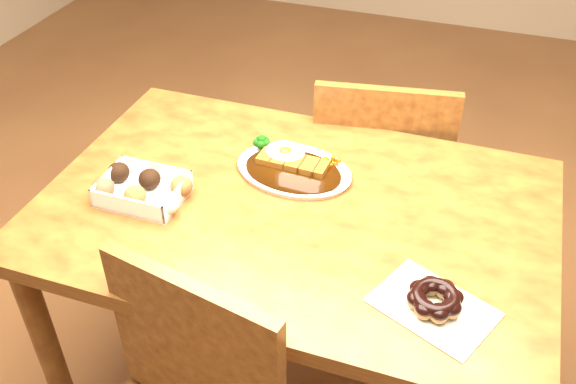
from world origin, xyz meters
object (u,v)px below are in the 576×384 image
(katsu_curry_plate, at_px, (293,166))
(pon_de_ring, at_px, (435,300))
(chair_far, at_px, (379,179))
(donut_box, at_px, (143,188))
(table, at_px, (294,236))

(katsu_curry_plate, distance_m, pon_de_ring, 0.53)
(chair_far, distance_m, katsu_curry_plate, 0.52)
(donut_box, relative_size, pon_de_ring, 0.83)
(katsu_curry_plate, bearing_deg, pon_de_ring, -39.89)
(table, height_order, donut_box, donut_box)
(table, height_order, katsu_curry_plate, katsu_curry_plate)
(chair_far, xyz_separation_m, pon_de_ring, (0.25, -0.75, 0.29))
(donut_box, bearing_deg, table, 14.48)
(chair_far, bearing_deg, donut_box, 44.39)
(katsu_curry_plate, height_order, pon_de_ring, katsu_curry_plate)
(katsu_curry_plate, bearing_deg, chair_far, 69.19)
(donut_box, distance_m, pon_de_ring, 0.72)
(table, relative_size, chair_far, 1.38)
(katsu_curry_plate, relative_size, donut_box, 1.41)
(table, bearing_deg, pon_de_ring, -30.71)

